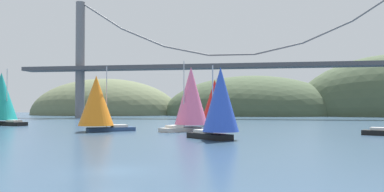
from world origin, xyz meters
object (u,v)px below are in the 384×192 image
sailboat_orange_sail (97,102)px  sailboat_red_spinnaker (215,101)px  sailboat_teal_sail (2,97)px  sailboat_blue_spinnaker (220,102)px  sailboat_pink_spinnaker (191,97)px

sailboat_orange_sail → sailboat_red_spinnaker: size_ratio=1.05×
sailboat_orange_sail → sailboat_teal_sail: size_ratio=0.88×
sailboat_blue_spinnaker → sailboat_pink_spinnaker: (-5.91, 15.41, 0.84)m
sailboat_orange_sail → sailboat_blue_spinnaker: size_ratio=1.15×
sailboat_blue_spinnaker → sailboat_pink_spinnaker: bearing=111.0°
sailboat_teal_sail → sailboat_red_spinnaker: sailboat_teal_sail is taller
sailboat_red_spinnaker → sailboat_pink_spinnaker: sailboat_pink_spinnaker is taller
sailboat_orange_sail → sailboat_pink_spinnaker: bearing=18.8°
sailboat_red_spinnaker → sailboat_blue_spinnaker: size_ratio=1.09×
sailboat_orange_sail → sailboat_blue_spinnaker: sailboat_orange_sail is taller
sailboat_orange_sail → sailboat_red_spinnaker: (14.76, 19.33, 0.24)m
sailboat_teal_sail → sailboat_blue_spinnaker: bearing=-30.4°
sailboat_teal_sail → sailboat_pink_spinnaker: size_ratio=1.04×
sailboat_orange_sail → sailboat_blue_spinnaker: (18.74, -11.05, -0.12)m
sailboat_blue_spinnaker → sailboat_pink_spinnaker: sailboat_pink_spinnaker is taller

